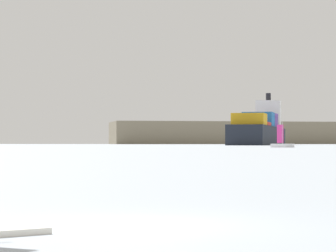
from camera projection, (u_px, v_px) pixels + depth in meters
ground_plane at (135, 225)px, 15.91m from camera, size 4000.00×4000.00×0.00m
cargo_ship at (260, 131)px, 567.66m from camera, size 95.75×153.36×41.68m
small_sailboat at (282, 145)px, 275.98m from camera, size 7.80×7.19×9.12m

